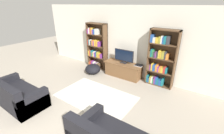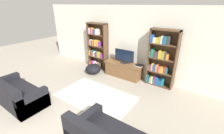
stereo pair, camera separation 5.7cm
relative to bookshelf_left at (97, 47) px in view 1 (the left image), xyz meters
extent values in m
cube|color=silver|center=(1.50, 0.17, 0.37)|extent=(8.80, 0.06, 2.60)
cube|color=#513823|center=(-0.39, -0.03, 0.03)|extent=(0.04, 0.30, 1.93)
cube|color=#513823|center=(0.49, -0.03, 0.03)|extent=(0.04, 0.30, 1.93)
cube|color=#513823|center=(0.05, 0.11, 0.03)|extent=(0.91, 0.04, 1.93)
cube|color=#513823|center=(0.05, -0.03, 0.98)|extent=(0.91, 0.30, 0.04)
cube|color=#513823|center=(0.05, -0.03, -0.91)|extent=(0.87, 0.30, 0.04)
cube|color=orange|center=(-0.35, -0.04, -0.81)|extent=(0.04, 0.24, 0.18)
cube|color=#B72D28|center=(-0.29, -0.04, -0.79)|extent=(0.08, 0.24, 0.22)
cube|color=#7F338C|center=(-0.20, -0.04, -0.77)|extent=(0.08, 0.24, 0.24)
cube|color=silver|center=(-0.13, -0.04, -0.78)|extent=(0.05, 0.24, 0.22)
cube|color=silver|center=(-0.07, -0.04, -0.81)|extent=(0.06, 0.24, 0.18)
cube|color=#7F338C|center=(0.00, -0.04, -0.80)|extent=(0.06, 0.24, 0.19)
cube|color=silver|center=(0.05, -0.04, -0.79)|extent=(0.04, 0.24, 0.20)
cube|color=brown|center=(0.11, -0.04, -0.80)|extent=(0.07, 0.24, 0.19)
cube|color=#513823|center=(0.05, -0.03, -0.43)|extent=(0.87, 0.30, 0.04)
cube|color=gold|center=(-0.34, -0.04, -0.31)|extent=(0.06, 0.24, 0.20)
cube|color=#B72D28|center=(-0.27, -0.04, -0.30)|extent=(0.07, 0.24, 0.22)
cube|color=#196B75|center=(-0.20, -0.04, -0.29)|extent=(0.06, 0.24, 0.25)
cube|color=#9E9333|center=(-0.13, -0.04, -0.33)|extent=(0.06, 0.24, 0.17)
cube|color=silver|center=(-0.07, -0.04, -0.30)|extent=(0.04, 0.24, 0.22)
cube|color=#7F338C|center=(-0.02, -0.04, -0.32)|extent=(0.05, 0.24, 0.19)
cube|color=#234C99|center=(0.04, -0.04, -0.30)|extent=(0.05, 0.24, 0.22)
cube|color=#9E9333|center=(0.11, -0.04, -0.30)|extent=(0.06, 0.24, 0.23)
cube|color=gold|center=(0.18, -0.04, -0.32)|extent=(0.06, 0.24, 0.18)
cube|color=orange|center=(0.24, -0.04, -0.33)|extent=(0.07, 0.24, 0.17)
cube|color=#7F338C|center=(0.32, -0.04, -0.32)|extent=(0.08, 0.24, 0.18)
cube|color=#513823|center=(0.05, -0.03, 0.05)|extent=(0.87, 0.30, 0.04)
cube|color=#B72D28|center=(-0.35, -0.04, 0.17)|extent=(0.04, 0.24, 0.20)
cube|color=#196B75|center=(-0.30, -0.04, 0.18)|extent=(0.04, 0.24, 0.22)
cube|color=silver|center=(-0.25, -0.04, 0.18)|extent=(0.05, 0.24, 0.23)
cube|color=#333338|center=(-0.19, -0.04, 0.17)|extent=(0.07, 0.24, 0.20)
cube|color=orange|center=(-0.12, -0.04, 0.18)|extent=(0.07, 0.24, 0.23)
cube|color=#7F338C|center=(-0.05, -0.04, 0.17)|extent=(0.06, 0.24, 0.20)
cube|color=gold|center=(0.02, -0.04, 0.19)|extent=(0.08, 0.24, 0.25)
cube|color=orange|center=(0.09, -0.04, 0.18)|extent=(0.05, 0.24, 0.22)
cube|color=gold|center=(0.14, -0.04, 0.18)|extent=(0.05, 0.24, 0.23)
cube|color=#7F338C|center=(0.21, -0.04, 0.17)|extent=(0.07, 0.24, 0.20)
cube|color=#513823|center=(0.05, -0.03, 0.53)|extent=(0.87, 0.30, 0.04)
cube|color=#7F338C|center=(-0.34, -0.04, 0.64)|extent=(0.07, 0.24, 0.17)
cube|color=silver|center=(-0.26, -0.04, 0.67)|extent=(0.08, 0.24, 0.24)
cube|color=#B72D28|center=(-0.19, -0.04, 0.68)|extent=(0.05, 0.24, 0.25)
cube|color=gold|center=(-0.13, -0.04, 0.68)|extent=(0.04, 0.24, 0.25)
cube|color=#7F338C|center=(-0.08, -0.04, 0.64)|extent=(0.05, 0.24, 0.18)
cube|color=#234C99|center=(0.00, -0.04, 0.65)|extent=(0.08, 0.24, 0.20)
cube|color=silver|center=(0.09, -0.04, 0.67)|extent=(0.08, 0.24, 0.23)
cube|color=silver|center=(0.16, -0.04, 0.67)|extent=(0.04, 0.24, 0.23)
cube|color=#513823|center=(2.36, -0.03, 0.03)|extent=(0.04, 0.30, 1.93)
cube|color=#513823|center=(3.23, -0.03, 0.03)|extent=(0.04, 0.30, 1.93)
cube|color=#513823|center=(2.79, 0.11, 0.03)|extent=(0.91, 0.04, 1.93)
cube|color=#513823|center=(2.79, -0.03, 0.98)|extent=(0.91, 0.30, 0.04)
cube|color=#513823|center=(2.79, -0.03, -0.91)|extent=(0.87, 0.30, 0.04)
cube|color=#196B75|center=(2.40, -0.04, -0.77)|extent=(0.05, 0.24, 0.25)
cube|color=#234C99|center=(2.45, -0.04, -0.81)|extent=(0.04, 0.24, 0.17)
cube|color=#9E9333|center=(2.51, -0.04, -0.78)|extent=(0.06, 0.24, 0.22)
cube|color=silver|center=(2.57, -0.04, -0.79)|extent=(0.06, 0.24, 0.21)
cube|color=#2D7F47|center=(2.62, -0.04, -0.80)|extent=(0.04, 0.24, 0.18)
cube|color=#7F338C|center=(2.67, -0.04, -0.77)|extent=(0.04, 0.24, 0.25)
cube|color=#234C99|center=(2.72, -0.04, -0.77)|extent=(0.06, 0.24, 0.24)
cube|color=#196B75|center=(2.78, -0.04, -0.80)|extent=(0.06, 0.24, 0.18)
cube|color=#234C99|center=(2.86, -0.04, -0.79)|extent=(0.08, 0.24, 0.20)
cube|color=#196B75|center=(2.94, -0.04, -0.77)|extent=(0.06, 0.24, 0.25)
cube|color=#513823|center=(2.79, -0.03, -0.43)|extent=(0.87, 0.30, 0.04)
cube|color=brown|center=(2.41, -0.04, -0.33)|extent=(0.08, 0.24, 0.16)
cube|color=#7F338C|center=(2.47, -0.04, -0.31)|extent=(0.04, 0.24, 0.20)
cube|color=gold|center=(2.52, -0.04, -0.29)|extent=(0.05, 0.24, 0.25)
cube|color=#234C99|center=(2.60, -0.04, -0.30)|extent=(0.08, 0.24, 0.22)
cube|color=orange|center=(2.68, -0.04, -0.30)|extent=(0.06, 0.24, 0.23)
cube|color=#7F338C|center=(2.74, -0.04, -0.33)|extent=(0.04, 0.24, 0.17)
cube|color=orange|center=(2.80, -0.04, -0.32)|extent=(0.07, 0.24, 0.18)
cube|color=gold|center=(2.87, -0.04, -0.33)|extent=(0.07, 0.24, 0.17)
cube|color=#B72D28|center=(2.94, -0.04, -0.31)|extent=(0.06, 0.24, 0.21)
cube|color=#196B75|center=(3.01, -0.04, -0.32)|extent=(0.05, 0.24, 0.19)
cube|color=#513823|center=(2.79, -0.03, 0.05)|extent=(0.87, 0.30, 0.04)
cube|color=brown|center=(2.40, -0.04, 0.16)|extent=(0.05, 0.24, 0.19)
cube|color=#196B75|center=(2.45, -0.04, 0.20)|extent=(0.04, 0.24, 0.25)
cube|color=#2D7F47|center=(2.50, -0.04, 0.19)|extent=(0.04, 0.24, 0.24)
cube|color=#333338|center=(2.55, -0.04, 0.16)|extent=(0.06, 0.24, 0.18)
cube|color=#7F338C|center=(2.61, -0.04, 0.16)|extent=(0.04, 0.24, 0.18)
cube|color=#333338|center=(2.66, -0.04, 0.17)|extent=(0.05, 0.24, 0.20)
cube|color=gold|center=(2.71, -0.04, 0.20)|extent=(0.05, 0.24, 0.25)
cube|color=gold|center=(2.77, -0.04, 0.18)|extent=(0.04, 0.24, 0.22)
cube|color=#9E9333|center=(2.84, -0.04, 0.19)|extent=(0.08, 0.24, 0.23)
cube|color=#333338|center=(2.91, -0.04, 0.19)|extent=(0.05, 0.24, 0.24)
cube|color=orange|center=(2.97, -0.04, 0.16)|extent=(0.07, 0.24, 0.17)
cube|color=#513823|center=(2.79, -0.03, 0.53)|extent=(0.87, 0.30, 0.04)
cube|color=#234C99|center=(2.41, -0.04, 0.68)|extent=(0.08, 0.24, 0.25)
cube|color=silver|center=(2.50, -0.04, 0.63)|extent=(0.08, 0.24, 0.16)
cube|color=gold|center=(2.59, -0.04, 0.64)|extent=(0.08, 0.24, 0.18)
cube|color=#9E9333|center=(2.67, -0.04, 0.66)|extent=(0.06, 0.24, 0.22)
cube|color=silver|center=(2.73, -0.04, 0.67)|extent=(0.05, 0.24, 0.24)
cube|color=#234C99|center=(2.78, -0.04, 0.66)|extent=(0.04, 0.24, 0.22)
cube|color=#196B75|center=(2.84, -0.04, 0.67)|extent=(0.07, 0.24, 0.24)
cube|color=#333338|center=(2.92, -0.04, 0.68)|extent=(0.08, 0.24, 0.25)
cube|color=brown|center=(1.42, -0.15, -0.67)|extent=(1.39, 0.50, 0.51)
cube|color=brown|center=(1.42, -0.15, -0.40)|extent=(1.48, 0.53, 0.04)
cube|color=black|center=(1.42, -0.13, -0.37)|extent=(0.24, 0.16, 0.03)
cylinder|color=black|center=(1.42, -0.13, -0.33)|extent=(0.04, 0.04, 0.05)
cube|color=black|center=(1.42, -0.13, -0.08)|extent=(0.79, 0.04, 0.44)
cube|color=black|center=(1.42, -0.15, -0.08)|extent=(0.73, 0.00, 0.40)
cube|color=#B7B7BC|center=(2.02, -0.06, -0.37)|extent=(0.29, 0.24, 0.02)
cube|color=black|center=(2.02, -0.06, -0.36)|extent=(0.28, 0.23, 0.00)
cube|color=beige|center=(1.44, -1.85, -0.92)|extent=(2.33, 1.41, 0.02)
cube|color=black|center=(-0.17, -3.30, -0.73)|extent=(1.74, 0.83, 0.40)
cube|color=black|center=(-0.17, -3.62, -0.33)|extent=(1.74, 0.18, 0.40)
cube|color=black|center=(-0.95, -3.30, -0.64)|extent=(0.18, 0.83, 0.58)
cube|color=black|center=(0.61, -3.30, -0.64)|extent=(0.18, 0.83, 0.58)
cube|color=black|center=(2.31, -3.14, -0.63)|extent=(0.18, 0.91, 0.60)
ellipsoid|color=black|center=(0.29, -0.63, -0.73)|extent=(0.62, 0.62, 0.39)
camera|label=1|loc=(4.04, -4.78, 1.72)|focal=24.00mm
camera|label=2|loc=(4.09, -4.74, 1.72)|focal=24.00mm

